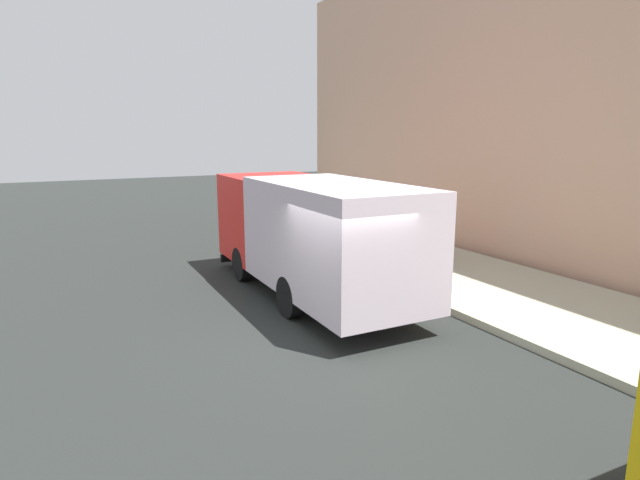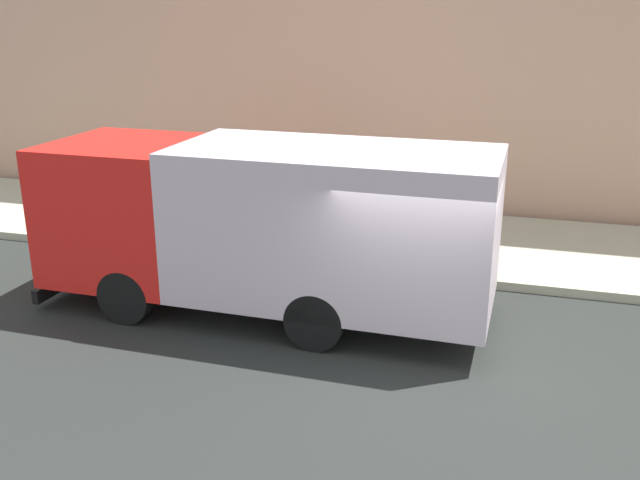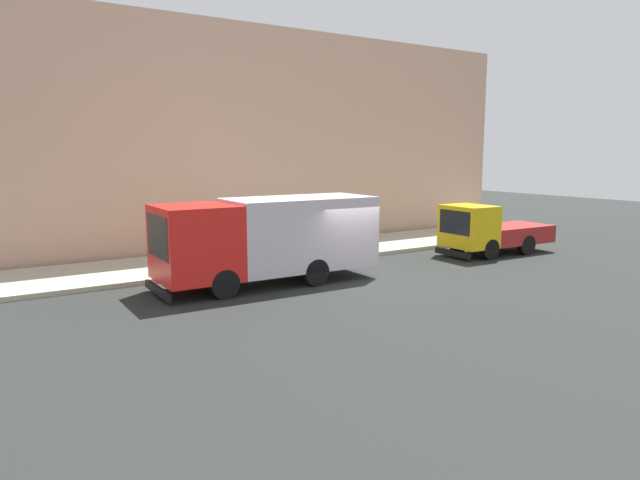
{
  "view_description": "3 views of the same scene",
  "coord_description": "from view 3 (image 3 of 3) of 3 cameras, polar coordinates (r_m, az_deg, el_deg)",
  "views": [
    {
      "loc": [
        -4.51,
        -8.16,
        3.88
      ],
      "look_at": [
        0.79,
        1.85,
        1.54
      ],
      "focal_mm": 29.12,
      "sensor_mm": 36.0,
      "label": 1
    },
    {
      "loc": [
        -9.32,
        -1.21,
        4.89
      ],
      "look_at": [
        1.67,
        1.96,
        1.11
      ],
      "focal_mm": 39.85,
      "sensor_mm": 36.0,
      "label": 2
    },
    {
      "loc": [
        -15.58,
        11.36,
        4.34
      ],
      "look_at": [
        1.26,
        0.47,
        1.25
      ],
      "focal_mm": 32.12,
      "sensor_mm": 36.0,
      "label": 3
    }
  ],
  "objects": [
    {
      "name": "sidewalk",
      "position": [
        24.04,
        -4.13,
        -1.47
      ],
      "size": [
        4.36,
        30.0,
        0.17
      ],
      "primitive_type": "cube",
      "color": "#AFAF94",
      "rests_on": "ground"
    },
    {
      "name": "ground",
      "position": [
        19.76,
        3.14,
        -3.95
      ],
      "size": [
        80.0,
        80.0,
        0.0
      ],
      "primitive_type": "plane",
      "color": "#242725"
    },
    {
      "name": "large_utility_truck",
      "position": [
        18.89,
        -5.16,
        0.37
      ],
      "size": [
        2.53,
        7.47,
        2.83
      ],
      "rotation": [
        0.0,
        0.0,
        -0.02
      ],
      "color": "red",
      "rests_on": "ground"
    },
    {
      "name": "building_facade",
      "position": [
        26.05,
        -7.13,
        10.0
      ],
      "size": [
        0.5,
        30.0,
        9.87
      ],
      "primitive_type": "cube",
      "color": "tan",
      "rests_on": "ground"
    },
    {
      "name": "small_flatbed_truck",
      "position": [
        25.45,
        16.48,
        0.87
      ],
      "size": [
        2.26,
        5.24,
        2.16
      ],
      "rotation": [
        0.0,
        0.0,
        -0.04
      ],
      "color": "yellow",
      "rests_on": "ground"
    },
    {
      "name": "traffic_cone_orange",
      "position": [
        20.65,
        -15.75,
        -2.18
      ],
      "size": [
        0.52,
        0.52,
        0.74
      ],
      "primitive_type": "cone",
      "color": "orange",
      "rests_on": "sidewalk"
    },
    {
      "name": "pedestrian_walking",
      "position": [
        22.92,
        -12.04,
        0.31
      ],
      "size": [
        0.54,
        0.54,
        1.69
      ],
      "rotation": [
        0.0,
        0.0,
        5.78
      ],
      "color": "#443B53",
      "rests_on": "sidewalk"
    }
  ]
}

